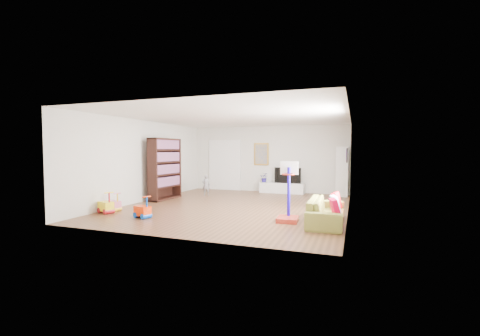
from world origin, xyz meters
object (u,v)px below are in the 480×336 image
(media_console, at_px, (282,188))
(bookshelf, at_px, (165,169))
(sofa, at_px, (326,211))
(basketball_hoop, at_px, (288,192))

(media_console, height_order, bookshelf, bookshelf)
(sofa, bearing_deg, basketball_hoop, 97.92)
(media_console, relative_size, basketball_hoop, 1.22)
(media_console, distance_m, bookshelf, 4.66)
(media_console, xyz_separation_m, bookshelf, (-3.47, -2.99, 0.85))
(bookshelf, bearing_deg, basketball_hoop, -20.55)
(bookshelf, height_order, basketball_hoop, bookshelf)
(sofa, distance_m, basketball_hoop, 1.00)
(media_console, bearing_deg, sofa, -65.86)
(media_console, bearing_deg, basketball_hoop, -75.51)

